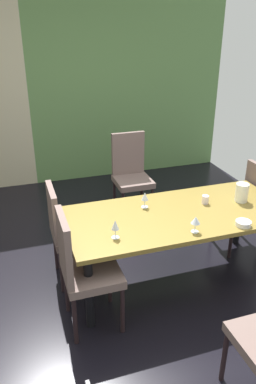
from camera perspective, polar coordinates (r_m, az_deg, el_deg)
ground_plane at (r=3.64m, az=-2.45°, el=-14.86°), size 5.25×5.82×0.02m
garden_window_panel at (r=5.93m, az=0.17°, el=16.25°), size 3.03×0.10×2.86m
dining_table at (r=3.46m, az=7.63°, el=-4.27°), size 2.05×0.93×0.72m
chair_right_far at (r=4.21m, az=17.57°, el=-1.34°), size 0.44×0.44×0.93m
chair_head_far at (r=4.69m, az=0.44°, el=3.16°), size 0.44×0.45×1.05m
chair_left_near at (r=2.98m, az=-7.13°, el=-11.20°), size 0.45×0.44×1.02m
chair_left_far at (r=3.52m, az=-9.16°, el=-5.48°), size 0.45×0.44×0.97m
wine_glass_left at (r=3.10m, az=10.27°, el=-4.32°), size 0.08×0.08×0.14m
wine_glass_front at (r=3.46m, az=2.58°, el=-0.76°), size 0.07×0.07×0.15m
wine_glass_south at (r=2.97m, az=-1.96°, el=-5.14°), size 0.06×0.06×0.16m
serving_bowl_center at (r=3.33m, az=17.17°, el=-4.58°), size 0.13×0.13×0.04m
cup_near_window at (r=3.63m, az=11.69°, el=-1.14°), size 0.06×0.06×0.08m
pitcher_right at (r=3.74m, az=16.96°, el=-0.05°), size 0.14×0.12×0.18m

